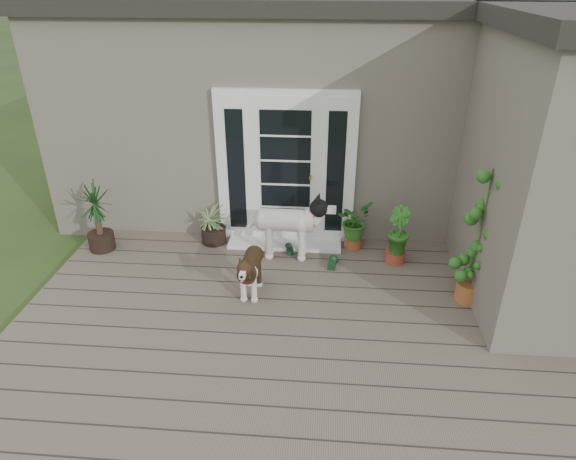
{
  "coord_description": "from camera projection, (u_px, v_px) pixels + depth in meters",
  "views": [
    {
      "loc": [
        0.35,
        -3.81,
        3.62
      ],
      "look_at": [
        -0.1,
        1.75,
        0.7
      ],
      "focal_mm": 31.1,
      "sensor_mm": 36.0,
      "label": 1
    }
  ],
  "objects": [
    {
      "name": "door_step",
      "position": [
        285.0,
        243.0,
        7.14
      ],
      "size": [
        1.6,
        0.4,
        0.05
      ],
      "primitive_type": "cube",
      "color": "white",
      "rests_on": "deck"
    },
    {
      "name": "white_dog",
      "position": [
        286.0,
        230.0,
        6.68
      ],
      "size": [
        0.97,
        0.43,
        0.8
      ],
      "primitive_type": null,
      "rotation": [
        0.0,
        0.0,
        -1.58
      ],
      "color": "white",
      "rests_on": "deck"
    },
    {
      "name": "house_main",
      "position": [
        308.0,
        107.0,
        8.45
      ],
      "size": [
        7.4,
        4.0,
        3.1
      ],
      "primitive_type": "cube",
      "color": "#665E54",
      "rests_on": "ground"
    },
    {
      "name": "yucca",
      "position": [
        97.0,
        218.0,
        6.82
      ],
      "size": [
        0.73,
        0.73,
        0.98
      ],
      "primitive_type": null,
      "rotation": [
        0.0,
        0.0,
        0.08
      ],
      "color": "black",
      "rests_on": "deck"
    },
    {
      "name": "clog_left",
      "position": [
        290.0,
        249.0,
        6.95
      ],
      "size": [
        0.18,
        0.28,
        0.08
      ],
      "primitive_type": null,
      "rotation": [
        0.0,
        0.0,
        0.26
      ],
      "color": "#14341F",
      "rests_on": "deck"
    },
    {
      "name": "house_wing",
      "position": [
        558.0,
        182.0,
        5.47
      ],
      "size": [
        1.6,
        2.4,
        3.1
      ],
      "primitive_type": "cube",
      "color": "#665E54",
      "rests_on": "ground"
    },
    {
      "name": "deck",
      "position": [
        287.0,
        340.0,
        5.4
      ],
      "size": [
        6.2,
        4.6,
        0.12
      ],
      "primitive_type": "cube",
      "color": "#6B5B4C",
      "rests_on": "ground"
    },
    {
      "name": "roof_main",
      "position": [
        310.0,
        0.0,
        7.69
      ],
      "size": [
        7.6,
        4.2,
        0.2
      ],
      "primitive_type": "cube",
      "color": "#2D2826",
      "rests_on": "house_main"
    },
    {
      "name": "sapling",
      "position": [
        480.0,
        236.0,
        5.56
      ],
      "size": [
        0.61,
        0.61,
        1.72
      ],
      "primitive_type": null,
      "rotation": [
        0.0,
        0.0,
        0.25
      ],
      "color": "#1E4E16",
      "rests_on": "deck"
    },
    {
      "name": "door_unit",
      "position": [
        286.0,
        169.0,
        6.82
      ],
      "size": [
        1.9,
        0.14,
        2.15
      ],
      "primitive_type": "cube",
      "color": "white",
      "rests_on": "deck"
    },
    {
      "name": "herb_b",
      "position": [
        396.0,
        243.0,
        6.61
      ],
      "size": [
        0.48,
        0.48,
        0.57
      ],
      "primitive_type": "imported",
      "rotation": [
        0.0,
        0.0,
        1.9
      ],
      "color": "#1A5B1C",
      "rests_on": "deck"
    },
    {
      "name": "herb_c",
      "position": [
        475.0,
        245.0,
        6.53
      ],
      "size": [
        0.54,
        0.54,
        0.6
      ],
      "primitive_type": "imported",
      "rotation": [
        0.0,
        0.0,
        4.09
      ],
      "color": "#2D661D",
      "rests_on": "deck"
    },
    {
      "name": "herb_a",
      "position": [
        354.0,
        228.0,
        6.93
      ],
      "size": [
        0.67,
        0.67,
        0.62
      ],
      "primitive_type": "imported",
      "rotation": [
        0.0,
        0.0,
        1.03
      ],
      "color": "#19591E",
      "rests_on": "deck"
    },
    {
      "name": "clog_right",
      "position": [
        332.0,
        263.0,
        6.62
      ],
      "size": [
        0.18,
        0.31,
        0.09
      ],
      "primitive_type": null,
      "rotation": [
        0.0,
        0.0,
        -0.14
      ],
      "color": "black",
      "rests_on": "deck"
    },
    {
      "name": "brindle_dog",
      "position": [
        251.0,
        272.0,
        5.94
      ],
      "size": [
        0.34,
        0.73,
        0.6
      ],
      "primitive_type": null,
      "rotation": [
        0.0,
        0.0,
        3.1
      ],
      "color": "#332212",
      "rests_on": "deck"
    },
    {
      "name": "spider_plant",
      "position": [
        213.0,
        223.0,
        7.08
      ],
      "size": [
        0.63,
        0.63,
        0.62
      ],
      "primitive_type": null,
      "rotation": [
        0.0,
        0.0,
        0.07
      ],
      "color": "#719059",
      "rests_on": "deck"
    }
  ]
}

